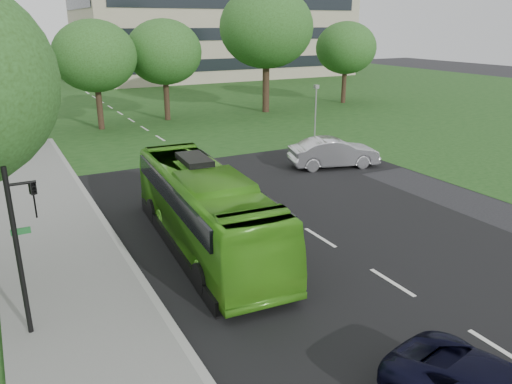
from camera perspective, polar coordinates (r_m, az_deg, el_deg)
ground at (r=18.19m, az=10.98°, el=-7.44°), size 160.00×160.00×0.00m
street_surfaces at (r=37.53m, az=-11.79°, el=6.22°), size 120.00×120.00×0.15m
tree_park_b at (r=40.63m, az=-17.97°, el=14.55°), size 6.29×6.29×8.24m
tree_park_c at (r=43.41m, az=-10.47°, el=15.44°), size 6.25×6.25×8.30m
tree_park_d at (r=46.76m, az=1.18°, el=18.26°), size 8.40×8.40×11.10m
tree_park_e at (r=53.23m, az=10.24°, el=15.89°), size 6.09×6.09×8.12m
bus at (r=18.31m, az=-5.86°, el=-1.89°), size 3.22×10.87×2.99m
sedan at (r=29.14m, az=8.89°, el=4.47°), size 5.41×3.06×1.69m
traffic_light at (r=13.84m, az=-25.14°, el=-5.02°), size 0.76×0.23×4.70m
camera_pole at (r=36.59m, az=6.85°, el=9.99°), size 0.36×0.32×3.76m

